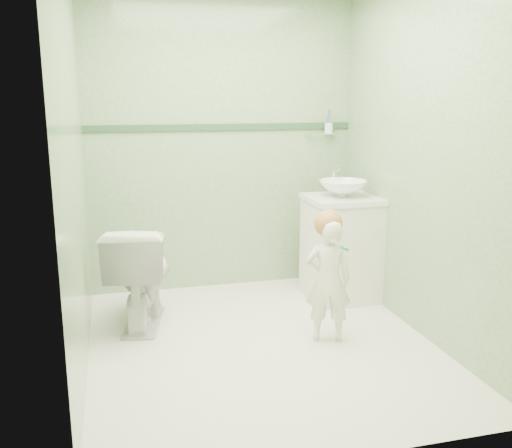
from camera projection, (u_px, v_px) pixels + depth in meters
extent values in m
plane|color=white|center=(262.00, 344.00, 3.70)|extent=(2.50, 2.50, 0.00)
cube|color=#77A373|center=(223.00, 145.00, 4.61)|extent=(2.20, 0.04, 2.40)
cube|color=#77A373|center=(343.00, 197.00, 2.25)|extent=(2.20, 0.04, 2.40)
cube|color=#77A373|center=(74.00, 168.00, 3.16)|extent=(0.04, 2.50, 2.40)
cube|color=#77A373|center=(423.00, 158.00, 3.70)|extent=(0.04, 2.50, 2.40)
cube|color=#2C4E32|center=(223.00, 127.00, 4.57)|extent=(2.20, 0.02, 0.05)
cube|color=white|center=(341.00, 250.00, 4.48)|extent=(0.52, 0.50, 0.80)
cube|color=white|center=(342.00, 199.00, 4.38)|extent=(0.54, 0.52, 0.04)
imported|color=white|center=(343.00, 188.00, 4.37)|extent=(0.37, 0.37, 0.13)
cylinder|color=silver|center=(333.00, 178.00, 4.54)|extent=(0.03, 0.03, 0.18)
cylinder|color=silver|center=(336.00, 169.00, 4.48)|extent=(0.02, 0.12, 0.02)
cylinder|color=silver|center=(321.00, 134.00, 4.75)|extent=(0.26, 0.02, 0.02)
cylinder|color=silver|center=(329.00, 128.00, 4.74)|extent=(0.07, 0.07, 0.09)
cylinder|color=purple|center=(330.00, 120.00, 4.71)|extent=(0.01, 0.01, 0.17)
cylinder|color=#C43536|center=(330.00, 120.00, 4.73)|extent=(0.01, 0.01, 0.17)
cylinder|color=blue|center=(328.00, 120.00, 4.71)|extent=(0.01, 0.01, 0.17)
imported|color=white|center=(140.00, 274.00, 3.96)|extent=(0.55, 0.79, 0.74)
imported|color=white|center=(328.00, 281.00, 3.68)|extent=(0.34, 0.27, 0.83)
sphere|color=#B0743E|center=(328.00, 224.00, 3.62)|extent=(0.18, 0.18, 0.18)
cylinder|color=#0B8064|center=(344.00, 249.00, 3.49)|extent=(0.10, 0.12, 0.06)
cube|color=white|center=(334.00, 240.00, 3.54)|extent=(0.03, 0.03, 0.02)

